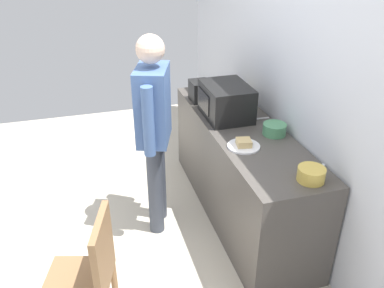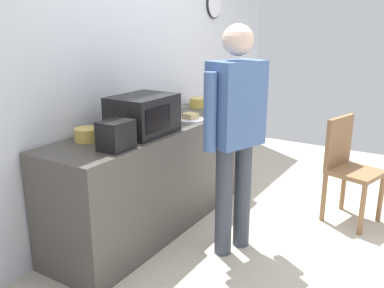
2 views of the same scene
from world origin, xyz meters
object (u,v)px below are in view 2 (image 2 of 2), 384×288
(microwave, at_px, (143,115))
(cereal_bowl, at_px, (87,135))
(sandwich_plate, at_px, (190,118))
(fork_utensil, at_px, (182,107))
(mixing_bowl, at_px, (152,114))
(wooden_chair, at_px, (348,164))
(person_standing, at_px, (235,125))
(spoon_utensil, at_px, (128,125))
(toaster, at_px, (116,135))
(salad_bowl, at_px, (198,103))

(microwave, relative_size, cereal_bowl, 2.80)
(sandwich_plate, relative_size, cereal_bowl, 1.43)
(microwave, relative_size, fork_utensil, 2.94)
(mixing_bowl, bearing_deg, wooden_chair, -64.22)
(cereal_bowl, height_order, person_standing, person_standing)
(wooden_chair, bearing_deg, sandwich_plate, 116.59)
(person_standing, bearing_deg, spoon_utensil, 93.82)
(cereal_bowl, distance_m, toaster, 0.34)
(salad_bowl, distance_m, person_standing, 1.29)
(salad_bowl, xyz_separation_m, spoon_utensil, (-1.01, 0.10, -0.04))
(microwave, height_order, salad_bowl, microwave)
(mixing_bowl, relative_size, toaster, 0.88)
(sandwich_plate, xyz_separation_m, toaster, (-1.02, -0.04, 0.08))
(mixing_bowl, xyz_separation_m, toaster, (-0.88, -0.37, 0.05))
(mixing_bowl, bearing_deg, spoon_utensil, 176.70)
(sandwich_plate, distance_m, person_standing, 0.74)
(salad_bowl, bearing_deg, spoon_utensil, 174.57)
(cereal_bowl, relative_size, wooden_chair, 0.19)
(sandwich_plate, bearing_deg, cereal_bowl, 163.56)
(person_standing, xyz_separation_m, wooden_chair, (1.01, -0.63, -0.49))
(salad_bowl, bearing_deg, wooden_chair, -87.42)
(salad_bowl, relative_size, toaster, 0.85)
(mixing_bowl, bearing_deg, person_standing, -104.51)
(fork_utensil, height_order, person_standing, person_standing)
(spoon_utensil, bearing_deg, wooden_chair, -56.08)
(toaster, bearing_deg, spoon_utensil, 34.28)
(toaster, bearing_deg, wooden_chair, -36.37)
(toaster, xyz_separation_m, wooden_chair, (1.65, -1.22, -0.47))
(sandwich_plate, relative_size, person_standing, 0.15)
(fork_utensil, relative_size, wooden_chair, 0.18)
(salad_bowl, distance_m, fork_utensil, 0.18)
(cereal_bowl, bearing_deg, mixing_bowl, 2.84)
(spoon_utensil, bearing_deg, salad_bowl, -5.43)
(toaster, xyz_separation_m, spoon_utensil, (0.57, 0.39, -0.10))
(microwave, bearing_deg, person_standing, -73.85)
(toaster, xyz_separation_m, fork_utensil, (1.49, 0.44, -0.10))
(cereal_bowl, height_order, fork_utensil, cereal_bowl)
(salad_bowl, bearing_deg, toaster, -169.50)
(spoon_utensil, distance_m, person_standing, 0.98)
(fork_utensil, xyz_separation_m, person_standing, (-0.85, -1.02, 0.11))
(cereal_bowl, distance_m, wooden_chair, 2.27)
(fork_utensil, height_order, spoon_utensil, same)
(microwave, height_order, mixing_bowl, microwave)
(fork_utensil, bearing_deg, salad_bowl, -57.49)
(salad_bowl, xyz_separation_m, toaster, (-1.58, -0.29, 0.05))
(cereal_bowl, xyz_separation_m, fork_utensil, (1.44, 0.11, -0.04))
(spoon_utensil, distance_m, wooden_chair, 1.97)
(cereal_bowl, xyz_separation_m, mixing_bowl, (0.84, 0.04, -0.00))
(sandwich_plate, height_order, wooden_chair, sandwich_plate)
(spoon_utensil, relative_size, wooden_chair, 0.18)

